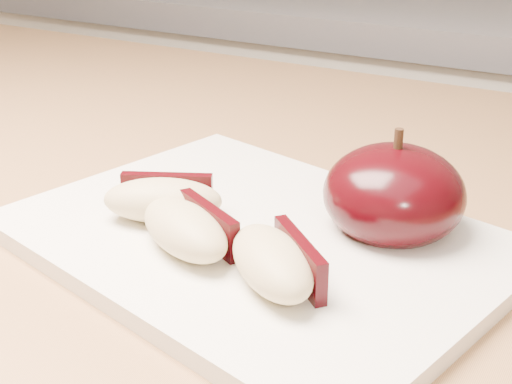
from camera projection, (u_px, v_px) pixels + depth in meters
The scene contains 5 objects.
cutting_board at pixel (256, 240), 0.42m from camera, with size 0.28×0.20×0.01m, color silver.
apple_half at pixel (394, 194), 0.41m from camera, with size 0.11×0.11×0.07m.
apple_wedge_a at pixel (163, 199), 0.42m from camera, with size 0.08×0.06×0.03m.
apple_wedge_b at pixel (188, 229), 0.39m from camera, with size 0.08×0.06×0.03m.
apple_wedge_c at pixel (275, 262), 0.36m from camera, with size 0.08×0.07×0.03m.
Camera 1 is at (0.09, 0.09, 1.10)m, focal length 50.00 mm.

